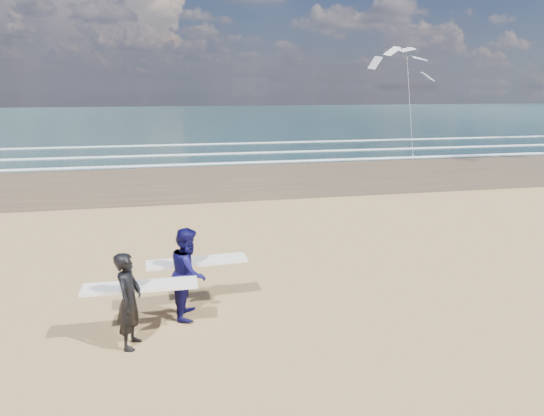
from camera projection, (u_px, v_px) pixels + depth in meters
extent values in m
cube|color=brown|center=(500.00, 167.00, 30.27)|extent=(220.00, 12.00, 0.01)
cube|color=#183336|center=(290.00, 117.00, 81.50)|extent=(220.00, 100.00, 0.02)
cube|color=white|center=(457.00, 156.00, 34.81)|extent=(220.00, 0.50, 0.05)
cube|color=white|center=(424.00, 148.00, 39.27)|extent=(220.00, 0.50, 0.05)
cube|color=white|center=(389.00, 140.00, 45.44)|extent=(220.00, 0.50, 0.05)
imported|color=black|center=(129.00, 300.00, 9.11)|extent=(0.61, 0.78, 1.89)
cube|color=white|center=(140.00, 286.00, 9.45)|extent=(2.21, 0.57, 0.07)
imported|color=#0E0C44|center=(189.00, 272.00, 10.37)|extent=(0.90, 1.07, 1.98)
cube|color=white|center=(197.00, 261.00, 10.72)|extent=(2.22, 0.63, 0.07)
cube|color=slate|center=(413.00, 156.00, 34.81)|extent=(0.12, 0.12, 0.10)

